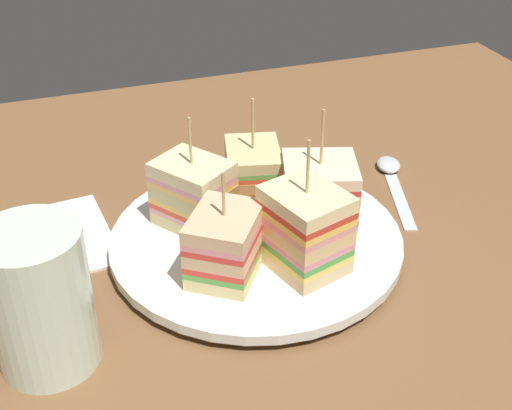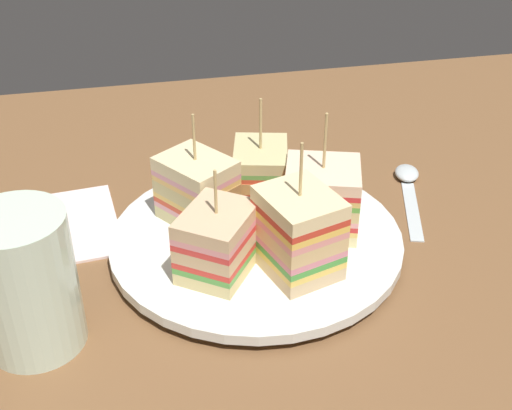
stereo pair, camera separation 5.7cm
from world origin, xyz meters
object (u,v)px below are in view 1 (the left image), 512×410
at_px(sandwich_wedge_3, 253,175).
at_px(chip_pile, 251,222).
at_px(plate, 256,241).
at_px(sandwich_wedge_0, 225,244).
at_px(sandwich_wedge_2, 319,195).
at_px(drinking_glass, 42,308).
at_px(napkin, 44,241).
at_px(sandwich_wedge_1, 305,230).
at_px(spoon, 392,174).
at_px(sandwich_wedge_4, 194,194).

height_order(sandwich_wedge_3, chip_pile, sandwich_wedge_3).
distance_m(plate, sandwich_wedge_0, 0.07).
distance_m(sandwich_wedge_2, sandwich_wedge_3, 0.07).
xyz_separation_m(sandwich_wedge_3, drinking_glass, (-0.19, -0.13, 0.00)).
height_order(napkin, drinking_glass, drinking_glass).
relative_size(sandwich_wedge_0, drinking_glass, 0.85).
height_order(sandwich_wedge_1, chip_pile, sandwich_wedge_1).
height_order(sandwich_wedge_0, spoon, sandwich_wedge_0).
distance_m(plate, sandwich_wedge_2, 0.07).
relative_size(sandwich_wedge_3, drinking_glass, 0.94).
xyz_separation_m(plate, chip_pile, (-0.00, 0.01, 0.01)).
bearing_deg(plate, chip_pile, 99.97).
relative_size(plate, sandwich_wedge_1, 2.22).
bearing_deg(sandwich_wedge_0, sandwich_wedge_2, -32.73).
bearing_deg(plate, napkin, 158.18).
relative_size(sandwich_wedge_2, sandwich_wedge_4, 1.07).
distance_m(chip_pile, napkin, 0.18).
bearing_deg(spoon, sandwich_wedge_4, 117.68).
height_order(plate, sandwich_wedge_4, sandwich_wedge_4).
bearing_deg(spoon, sandwich_wedge_0, 136.11).
distance_m(sandwich_wedge_2, chip_pile, 0.06).
relative_size(sandwich_wedge_0, spoon, 0.70).
xyz_separation_m(sandwich_wedge_3, sandwich_wedge_4, (-0.06, -0.02, 0.00)).
bearing_deg(spoon, napkin, 108.30).
distance_m(sandwich_wedge_1, chip_pile, 0.07).
bearing_deg(sandwich_wedge_0, drinking_glass, 138.59).
height_order(sandwich_wedge_0, drinking_glass, same).
bearing_deg(plate, spoon, 23.04).
distance_m(plate, drinking_glass, 0.20).
bearing_deg(sandwich_wedge_2, chip_pile, 6.95).
xyz_separation_m(sandwich_wedge_2, spoon, (0.11, 0.07, -0.04)).
distance_m(sandwich_wedge_0, chip_pile, 0.07).
xyz_separation_m(sandwich_wedge_2, sandwich_wedge_4, (-0.10, 0.04, 0.00)).
bearing_deg(sandwich_wedge_4, napkin, -140.24).
relative_size(napkin, drinking_glass, 1.11).
xyz_separation_m(sandwich_wedge_2, drinking_glass, (-0.23, -0.07, 0.00)).
bearing_deg(napkin, sandwich_wedge_2, -17.15).
bearing_deg(sandwich_wedge_2, sandwich_wedge_0, 39.84).
xyz_separation_m(sandwich_wedge_1, sandwich_wedge_4, (-0.07, 0.09, -0.00)).
bearing_deg(sandwich_wedge_3, sandwich_wedge_1, 17.06).
height_order(plate, sandwich_wedge_2, sandwich_wedge_2).
relative_size(plate, chip_pile, 3.70).
distance_m(sandwich_wedge_1, sandwich_wedge_3, 0.11).
xyz_separation_m(sandwich_wedge_0, sandwich_wedge_1, (0.06, -0.01, 0.01)).
relative_size(sandwich_wedge_2, napkin, 0.91).
relative_size(plate, sandwich_wedge_3, 2.48).
xyz_separation_m(plate, napkin, (-0.17, 0.07, -0.01)).
bearing_deg(chip_pile, sandwich_wedge_0, -126.78).
bearing_deg(sandwich_wedge_0, sandwich_wedge_4, 39.00).
relative_size(chip_pile, drinking_glass, 0.63).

